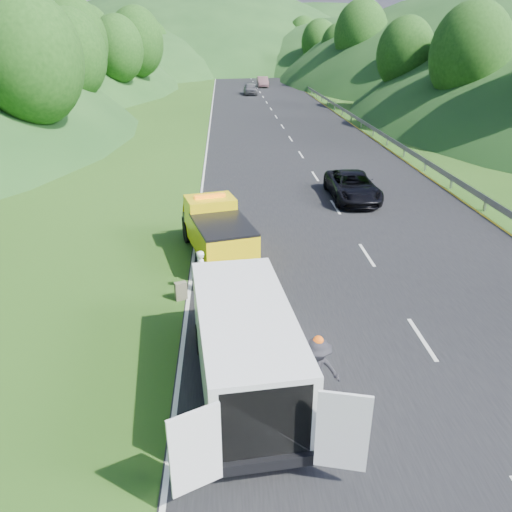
{
  "coord_description": "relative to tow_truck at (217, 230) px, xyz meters",
  "views": [
    {
      "loc": [
        -2.58,
        -13.85,
        8.12
      ],
      "look_at": [
        -1.61,
        1.33,
        1.3
      ],
      "focal_mm": 35.0,
      "sensor_mm": 36.0,
      "label": 1
    }
  ],
  "objects": [
    {
      "name": "hills_backdrop",
      "position": [
        9.46,
        130.28,
        -1.09
      ],
      "size": [
        201.0,
        288.6,
        44.0
      ],
      "primitive_type": null,
      "color": "#2D5B23",
      "rests_on": "ground"
    },
    {
      "name": "worker",
      "position": [
        2.38,
        -8.96,
        -1.09
      ],
      "size": [
        1.3,
        0.93,
        1.82
      ],
      "primitive_type": "imported",
      "rotation": [
        0.0,
        0.0,
        0.24
      ],
      "color": "black",
      "rests_on": "ground"
    },
    {
      "name": "spare_tire",
      "position": [
        1.42,
        -10.22,
        -1.09
      ],
      "size": [
        0.67,
        0.67,
        0.2
      ],
      "primitive_type": "cylinder",
      "color": "black",
      "rests_on": "ground"
    },
    {
      "name": "woman",
      "position": [
        -0.48,
        -3.08,
        -1.09
      ],
      "size": [
        0.58,
        0.66,
        1.52
      ],
      "primitive_type": "imported",
      "rotation": [
        0.0,
        0.0,
        1.95
      ],
      "color": "white",
      "rests_on": "ground"
    },
    {
      "name": "suitcase",
      "position": [
        -1.18,
        -3.56,
        -0.78
      ],
      "size": [
        0.44,
        0.34,
        0.62
      ],
      "primitive_type": "cube",
      "rotation": [
        0.0,
        0.0,
        0.37
      ],
      "color": "#605D48",
      "rests_on": "ground"
    },
    {
      "name": "dist_car_a",
      "position": [
        4.35,
        56.73,
        -1.09
      ],
      "size": [
        1.85,
        4.59,
        1.56
      ],
      "primitive_type": "imported",
      "color": "#48474C",
      "rests_on": "ground"
    },
    {
      "name": "passing_suv",
      "position": [
        7.1,
        6.89,
        -1.09
      ],
      "size": [
        2.37,
        5.06,
        1.4
      ],
      "primitive_type": "imported",
      "rotation": [
        0.0,
        0.0,
        -0.01
      ],
      "color": "black",
      "rests_on": "ground"
    },
    {
      "name": "white_van",
      "position": [
        0.74,
        -8.21,
        0.24
      ],
      "size": [
        3.62,
        6.89,
        2.36
      ],
      "rotation": [
        0.0,
        0.0,
        0.1
      ],
      "color": "black",
      "rests_on": "ground"
    },
    {
      "name": "ground",
      "position": [
        2.96,
        -4.42,
        -1.09
      ],
      "size": [
        320.0,
        320.0,
        0.0
      ],
      "primitive_type": "plane",
      "color": "#38661E",
      "rests_on": "ground"
    },
    {
      "name": "dist_car_b",
      "position": [
        6.97,
        67.69,
        -1.09
      ],
      "size": [
        1.68,
        4.83,
        1.59
      ],
      "primitive_type": "imported",
      "color": "brown",
      "rests_on": "ground"
    },
    {
      "name": "road_surface",
      "position": [
        5.96,
        35.58,
        -1.08
      ],
      "size": [
        14.0,
        200.0,
        0.02
      ],
      "primitive_type": "cube",
      "color": "black",
      "rests_on": "ground"
    },
    {
      "name": "tree_line_left",
      "position": [
        -16.04,
        55.58,
        -1.09
      ],
      "size": [
        14.0,
        140.0,
        14.0
      ],
      "primitive_type": null,
      "color": "#2A5B1B",
      "rests_on": "ground"
    },
    {
      "name": "guardrail",
      "position": [
        13.26,
        48.08,
        -1.09
      ],
      "size": [
        0.06,
        140.0,
        1.52
      ],
      "primitive_type": "cube",
      "color": "gray",
      "rests_on": "ground"
    },
    {
      "name": "tree_line_right",
      "position": [
        25.96,
        55.58,
        -1.09
      ],
      "size": [
        14.0,
        140.0,
        14.0
      ],
      "primitive_type": null,
      "color": "#2A5B1B",
      "rests_on": "ground"
    },
    {
      "name": "child",
      "position": [
        -0.0,
        -4.12,
        -1.09
      ],
      "size": [
        0.53,
        0.48,
        0.9
      ],
      "primitive_type": "imported",
      "rotation": [
        0.0,
        0.0,
        -0.37
      ],
      "color": "tan",
      "rests_on": "ground"
    },
    {
      "name": "tow_truck",
      "position": [
        0.0,
        0.0,
        0.0
      ],
      "size": [
        3.12,
        5.5,
        2.23
      ],
      "rotation": [
        0.0,
        0.0,
        0.25
      ],
      "color": "black",
      "rests_on": "ground"
    }
  ]
}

